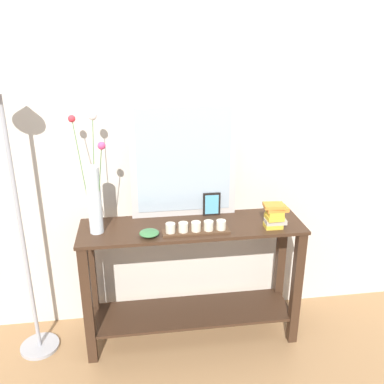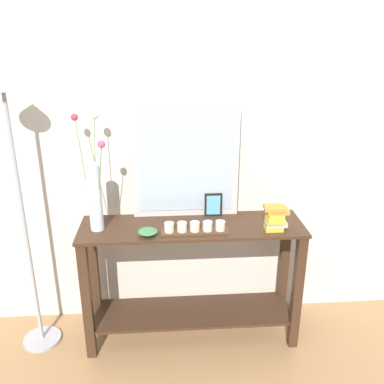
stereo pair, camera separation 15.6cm
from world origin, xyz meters
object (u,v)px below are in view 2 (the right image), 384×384
object	(u,v)px
picture_frame_small	(213,205)
book_stack	(275,218)
floor_lamp	(16,173)
decorative_bowl	(148,232)
console_table	(192,272)
mirror_leaning	(186,160)
tall_vase_left	(95,191)
candle_tray	(195,228)

from	to	relation	value
picture_frame_small	book_stack	xyz separation A→B (m)	(0.34, -0.23, 0.00)
floor_lamp	book_stack	bearing A→B (deg)	-4.04
book_stack	decorative_bowl	bearing A→B (deg)	-178.88
console_table	picture_frame_small	size ratio (longest dim) A/B	8.98
decorative_bowl	console_table	bearing A→B (deg)	22.96
mirror_leaning	picture_frame_small	distance (m)	0.34
tall_vase_left	picture_frame_small	bearing A→B (deg)	10.98
console_table	book_stack	bearing A→B (deg)	-11.37
candle_tray	decorative_bowl	distance (m)	0.27
candle_tray	book_stack	bearing A→B (deg)	0.52
console_table	candle_tray	bearing A→B (deg)	-84.93
console_table	mirror_leaning	bearing A→B (deg)	99.99
book_stack	floor_lamp	bearing A→B (deg)	175.96
book_stack	floor_lamp	world-z (taller)	floor_lamp
tall_vase_left	book_stack	world-z (taller)	tall_vase_left
tall_vase_left	picture_frame_small	distance (m)	0.73
mirror_leaning	book_stack	distance (m)	0.63
console_table	tall_vase_left	distance (m)	0.79
candle_tray	decorative_bowl	world-z (taller)	candle_tray
mirror_leaning	tall_vase_left	size ratio (longest dim) A/B	1.07
mirror_leaning	candle_tray	distance (m)	0.42
console_table	candle_tray	world-z (taller)	candle_tray
decorative_bowl	book_stack	bearing A→B (deg)	1.12
console_table	decorative_bowl	size ratio (longest dim) A/B	11.90
decorative_bowl	book_stack	xyz separation A→B (m)	(0.74, 0.01, 0.06)
candle_tray	floor_lamp	xyz separation A→B (m)	(-0.99, 0.11, 0.32)
picture_frame_small	floor_lamp	world-z (taller)	floor_lamp
tall_vase_left	picture_frame_small	xyz separation A→B (m)	(0.70, 0.14, -0.16)
console_table	picture_frame_small	world-z (taller)	picture_frame_small
tall_vase_left	decorative_bowl	distance (m)	0.38
picture_frame_small	decorative_bowl	size ratio (longest dim) A/B	1.33
decorative_bowl	floor_lamp	distance (m)	0.80
decorative_bowl	book_stack	size ratio (longest dim) A/B	0.76
floor_lamp	picture_frame_small	bearing A→B (deg)	6.26
candle_tray	book_stack	world-z (taller)	book_stack
console_table	tall_vase_left	bearing A→B (deg)	-179.40
mirror_leaning	decorative_bowl	distance (m)	0.49
decorative_bowl	floor_lamp	bearing A→B (deg)	170.74
picture_frame_small	floor_lamp	xyz separation A→B (m)	(-1.13, -0.12, 0.28)
decorative_bowl	mirror_leaning	bearing A→B (deg)	49.07
candle_tray	book_stack	distance (m)	0.47
tall_vase_left	candle_tray	world-z (taller)	tall_vase_left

